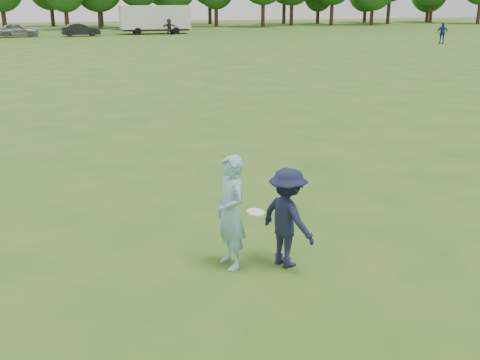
# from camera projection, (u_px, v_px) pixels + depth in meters

# --- Properties ---
(ground) EXTENTS (200.00, 200.00, 0.00)m
(ground) POSITION_uv_depth(u_px,v_px,m) (246.00, 273.00, 8.60)
(ground) COLOR #285718
(ground) RESTS_ON ground
(thrower) EXTENTS (0.54, 0.72, 1.80)m
(thrower) POSITION_uv_depth(u_px,v_px,m) (231.00, 212.00, 8.56)
(thrower) COLOR #81B4C7
(thrower) RESTS_ON ground
(defender) EXTENTS (0.94, 1.17, 1.59)m
(defender) POSITION_uv_depth(u_px,v_px,m) (287.00, 218.00, 8.64)
(defender) COLOR #171B34
(defender) RESTS_ON ground
(player_far_b) EXTENTS (1.07, 1.16, 1.91)m
(player_far_b) POSITION_uv_depth(u_px,v_px,m) (442.00, 33.00, 51.55)
(player_far_b) COLOR navy
(player_far_b) RESTS_ON ground
(player_far_d) EXTENTS (1.77, 0.83, 1.83)m
(player_far_d) POSITION_uv_depth(u_px,v_px,m) (169.00, 27.00, 63.38)
(player_far_d) COLOR #282828
(player_far_d) RESTS_ON ground
(car_e) EXTENTS (4.48, 2.22, 1.47)m
(car_e) POSITION_uv_depth(u_px,v_px,m) (17.00, 30.00, 60.17)
(car_e) COLOR slate
(car_e) RESTS_ON ground
(car_f) EXTENTS (4.26, 1.85, 1.36)m
(car_f) POSITION_uv_depth(u_px,v_px,m) (81.00, 30.00, 61.67)
(car_f) COLOR black
(car_f) RESTS_ON ground
(field_cone) EXTENTS (0.28, 0.28, 0.30)m
(field_cone) POSITION_uv_depth(u_px,v_px,m) (291.00, 38.00, 56.92)
(field_cone) COLOR #E3530B
(field_cone) RESTS_ON ground
(disc_in_play) EXTENTS (0.29, 0.28, 0.06)m
(disc_in_play) POSITION_uv_depth(u_px,v_px,m) (256.00, 212.00, 8.39)
(disc_in_play) COLOR white
(disc_in_play) RESTS_ON ground
(cargo_trailer) EXTENTS (9.00, 2.75, 3.20)m
(cargo_trailer) POSITION_uv_depth(u_px,v_px,m) (155.00, 18.00, 65.28)
(cargo_trailer) COLOR silver
(cargo_trailer) RESTS_ON ground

